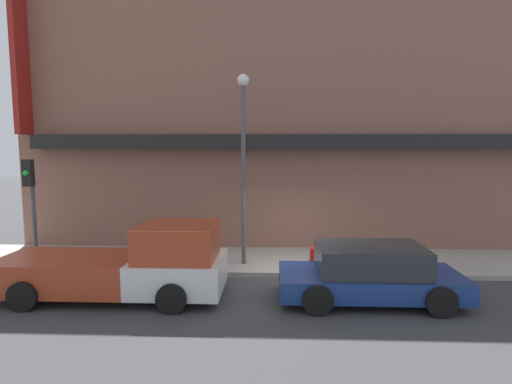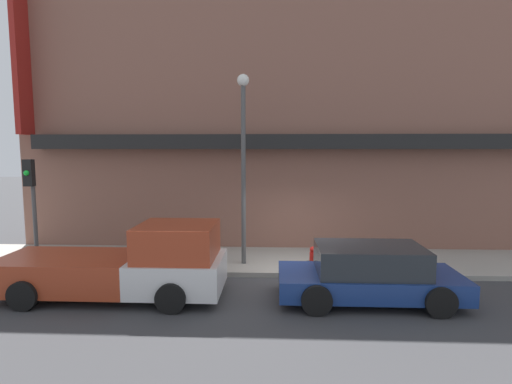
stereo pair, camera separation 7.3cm
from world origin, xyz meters
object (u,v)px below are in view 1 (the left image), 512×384
Objects in this scene: fire_hydrant at (313,258)px; street_lamp at (243,148)px; pickup_truck at (128,265)px; parked_car at (369,274)px; traffic_light at (31,192)px.

fire_hydrant is 3.88m from street_lamp.
pickup_truck is 8.17× the size of fire_hydrant.
pickup_truck is at bearing -177.99° from parked_car.
street_lamp is at bearing 45.80° from pickup_truck.
fire_hydrant is (4.77, 2.07, -0.33)m from pickup_truck.
parked_car is 1.35× the size of traffic_light.
fire_hydrant is at bearing -0.40° from traffic_light.
parked_car is (5.92, -0.00, -0.13)m from pickup_truck.
traffic_light is at bearing 169.52° from parked_car.
parked_car is at bearing -38.39° from street_lamp.
pickup_truck reaches higher than parked_car.
fire_hydrant is 0.12× the size of street_lamp.
traffic_light is at bearing 152.14° from pickup_truck.
pickup_truck is 4.71m from street_lamp.
parked_car is at bearing -12.49° from traffic_light.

